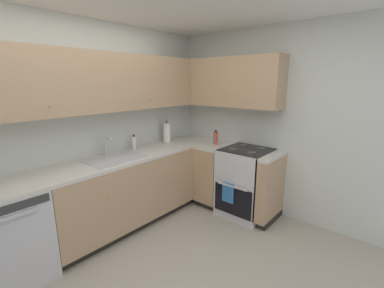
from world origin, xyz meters
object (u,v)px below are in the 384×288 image
(soap_bottle, at_px, (134,143))
(oven_range, at_px, (246,181))
(paper_towel_roll, at_px, (167,133))
(dishwasher, at_px, (9,237))
(oil_bottle, at_px, (216,138))

(soap_bottle, bearing_deg, oven_range, -50.69)
(soap_bottle, height_order, paper_towel_roll, paper_towel_roll)
(dishwasher, bearing_deg, oil_bottle, -10.97)
(oven_range, bearing_deg, oil_bottle, 92.08)
(oven_range, bearing_deg, soap_bottle, 129.31)
(dishwasher, xyz_separation_m, paper_towel_roll, (2.16, 0.16, 0.62))
(oven_range, bearing_deg, paper_towel_roll, 107.74)
(oven_range, distance_m, soap_bottle, 1.61)
(oil_bottle, bearing_deg, oven_range, -87.92)
(dishwasher, xyz_separation_m, oven_range, (2.53, -0.99, 0.02))
(soap_bottle, bearing_deg, oil_bottle, -35.28)
(paper_towel_roll, distance_m, oil_bottle, 0.74)
(oven_range, distance_m, oil_bottle, 0.74)
(dishwasher, bearing_deg, soap_bottle, 6.58)
(dishwasher, relative_size, paper_towel_roll, 2.56)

